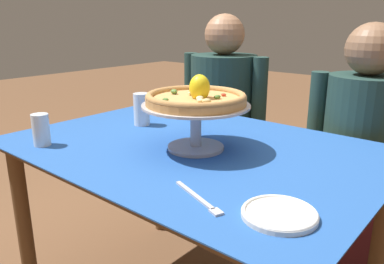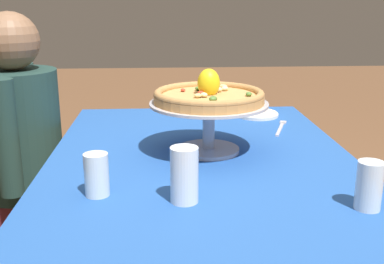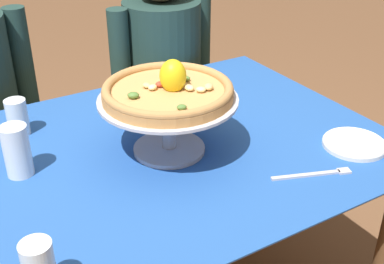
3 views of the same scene
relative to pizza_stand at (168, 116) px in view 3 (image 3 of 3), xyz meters
The scene contains 8 objects.
dining_table 0.21m from the pizza_stand, 142.71° to the left, with size 1.31×0.94×0.73m.
pizza_stand is the anchor object (origin of this frame).
pizza 0.07m from the pizza_stand, ahead, with size 0.34×0.34×0.10m.
water_glass_back_left 0.45m from the pizza_stand, 136.68° to the left, with size 0.06×0.06×0.11m.
water_glass_side_left 0.39m from the pizza_stand, 165.95° to the left, with size 0.07×0.07×0.14m.
side_plate 0.53m from the pizza_stand, 28.43° to the right, with size 0.18×0.18×0.02m.
dinner_fork 0.41m from the pizza_stand, 48.83° to the right, with size 0.20×0.09×0.01m.
diner_right 0.83m from the pizza_stand, 63.23° to the left, with size 0.47×0.34×1.16m.
Camera 3 is at (-0.52, -1.08, 1.45)m, focal length 47.01 mm.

